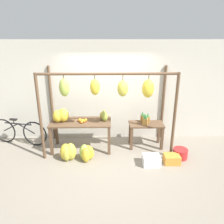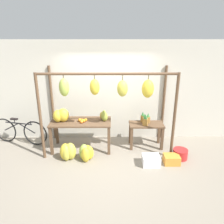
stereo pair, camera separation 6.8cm
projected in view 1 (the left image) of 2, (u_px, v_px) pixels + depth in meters
name	position (u px, v px, depth m)	size (l,w,h in m)	color
ground_plane	(108.00, 162.00, 5.29)	(20.00, 20.00, 0.00)	gray
shop_wall_back	(108.00, 91.00, 6.16)	(8.00, 0.08, 2.80)	beige
stall_awning	(111.00, 94.00, 5.13)	(3.24, 1.27, 2.14)	brown
display_table_main	(81.00, 126.00, 5.69)	(1.56, 0.72, 0.80)	brown
display_table_side	(146.00, 129.00, 5.89)	(0.91, 0.49, 0.67)	brown
banana_pile_on_table	(61.00, 116.00, 5.56)	(0.42, 0.32, 0.35)	gold
orange_pile	(82.00, 121.00, 5.59)	(0.23, 0.22, 0.09)	orange
pineapple_cluster	(145.00, 119.00, 5.82)	(0.25, 0.37, 0.31)	#B27F38
banana_pile_ground_left	(68.00, 152.00, 5.34)	(0.50, 0.39, 0.44)	gold
banana_pile_ground_right	(87.00, 153.00, 5.33)	(0.42, 0.41, 0.42)	yellow
fruit_crate_white	(151.00, 160.00, 5.16)	(0.41, 0.34, 0.24)	silver
blue_bucket	(180.00, 153.00, 5.44)	(0.36, 0.36, 0.24)	#AD2323
parked_bicycle	(19.00, 132.00, 6.06)	(1.63, 0.41, 0.75)	black
papaya_pile	(104.00, 116.00, 5.65)	(0.26, 0.32, 0.30)	#93A33D
fruit_crate_purple	(172.00, 159.00, 5.23)	(0.37, 0.30, 0.21)	orange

